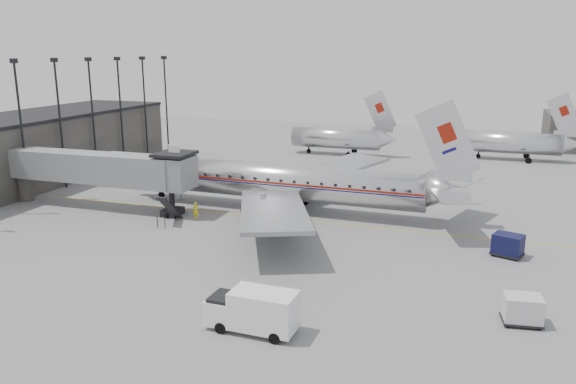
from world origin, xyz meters
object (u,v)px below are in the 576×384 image
(baggage_cart_white, at_px, (522,309))
(airliner, at_px, (285,182))
(baggage_cart_navy, at_px, (508,245))
(service_van, at_px, (253,310))
(ramp_worker, at_px, (196,211))

(baggage_cart_white, bearing_deg, airliner, 130.53)
(baggage_cart_navy, bearing_deg, airliner, -178.54)
(baggage_cart_white, bearing_deg, service_van, -166.42)
(baggage_cart_white, xyz_separation_m, ramp_worker, (-28.72, 13.00, -0.05))
(airliner, distance_m, service_van, 25.88)
(service_van, bearing_deg, baggage_cart_white, 23.56)
(service_van, bearing_deg, airliner, 106.55)
(service_van, height_order, ramp_worker, service_van)
(airliner, height_order, ramp_worker, airliner)
(airliner, distance_m, baggage_cart_white, 28.83)
(airliner, relative_size, service_van, 6.87)
(airliner, bearing_deg, service_van, -73.88)
(baggage_cart_navy, height_order, baggage_cart_white, baggage_cart_navy)
(airliner, bearing_deg, ramp_worker, -138.57)
(service_van, xyz_separation_m, ramp_worker, (-13.69, 19.00, -0.44))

